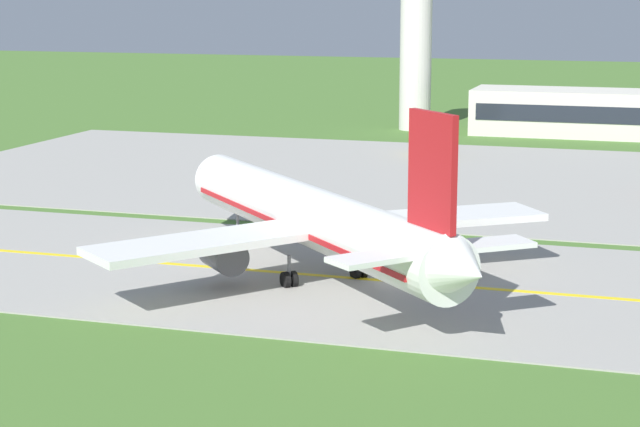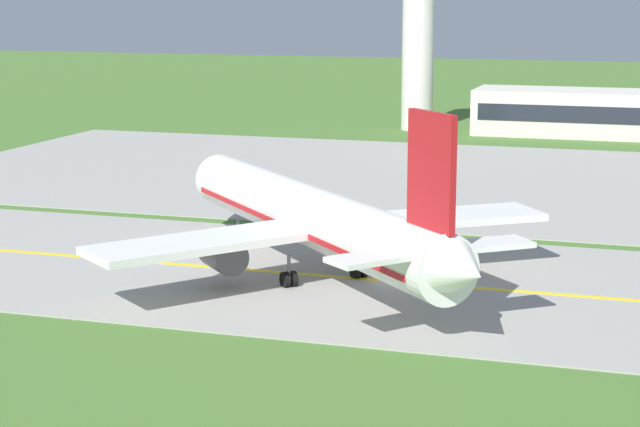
% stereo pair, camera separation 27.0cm
% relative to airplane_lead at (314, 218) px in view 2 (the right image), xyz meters
% --- Properties ---
extents(ground_plane, '(500.00, 500.00, 0.00)m').
position_rel_airplane_lead_xyz_m(ground_plane, '(5.57, 0.40, -4.13)').
color(ground_plane, '#47702D').
extents(taxiway_strip, '(240.00, 28.00, 0.10)m').
position_rel_airplane_lead_xyz_m(taxiway_strip, '(5.57, 0.40, -4.08)').
color(taxiway_strip, '#9E9B93').
rests_on(taxiway_strip, ground).
extents(apron_pad, '(140.00, 52.00, 0.10)m').
position_rel_airplane_lead_xyz_m(apron_pad, '(15.57, 42.40, -4.08)').
color(apron_pad, '#9E9B93').
rests_on(apron_pad, ground).
extents(taxiway_centreline, '(220.00, 0.60, 0.01)m').
position_rel_airplane_lead_xyz_m(taxiway_centreline, '(5.57, 0.40, -4.03)').
color(taxiway_centreline, yellow).
rests_on(taxiway_centreline, taxiway_strip).
extents(airplane_lead, '(30.90, 31.56, 12.70)m').
position_rel_airplane_lead_xyz_m(airplane_lead, '(0.00, 0.00, 0.00)').
color(airplane_lead, white).
rests_on(airplane_lead, ground).
extents(service_truck_fuel, '(4.58, 6.27, 2.60)m').
position_rel_airplane_lead_xyz_m(service_truck_fuel, '(-4.15, 58.40, -2.60)').
color(service_truck_fuel, yellow).
rests_on(service_truck_fuel, ground).
extents(control_tower, '(7.60, 7.60, 26.95)m').
position_rel_airplane_lead_xyz_m(control_tower, '(-11.57, 83.01, 12.10)').
color(control_tower, silver).
rests_on(control_tower, ground).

